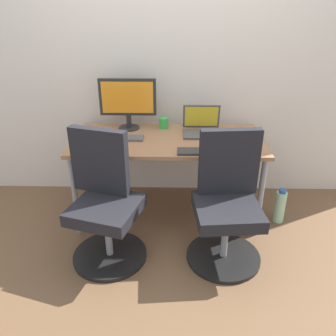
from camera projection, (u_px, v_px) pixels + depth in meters
ground_plane at (168, 211)px, 3.10m from camera, size 5.28×5.28×0.00m
back_wall at (169, 54)px, 2.93m from camera, size 4.40×0.04×2.60m
desk at (168, 145)px, 2.81m from camera, size 1.54×0.74×0.70m
office_chair_left at (105, 204)px, 2.42m from camera, size 0.55×0.55×0.94m
office_chair_right at (227, 205)px, 2.40m from camera, size 0.54×0.54×0.94m
water_bottle_on_floor at (280, 206)px, 2.90m from camera, size 0.09×0.09×0.31m
desktop_monitor at (128, 100)px, 2.89m from camera, size 0.48×0.18×0.43m
open_laptop at (202, 127)px, 2.87m from camera, size 0.31×0.26×0.23m
keyboard_by_monitor at (122, 138)px, 2.76m from camera, size 0.34×0.12×0.02m
keyboard_by_laptop at (200, 152)px, 2.52m from camera, size 0.34×0.12×0.02m
mouse_by_monitor at (235, 140)px, 2.70m from camera, size 0.06×0.10×0.03m
mouse_by_laptop at (248, 151)px, 2.51m from camera, size 0.06×0.10×0.03m
coffee_mug at (164, 123)px, 2.99m from camera, size 0.08×0.08×0.09m
pen_cup at (198, 120)px, 3.04m from camera, size 0.07×0.07×0.10m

